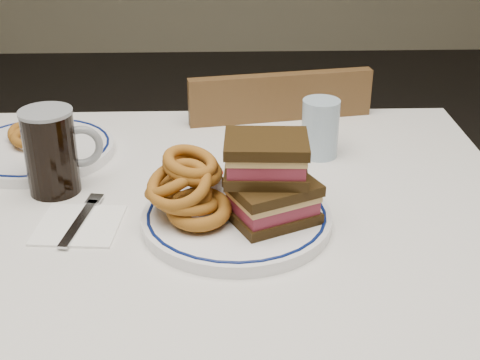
{
  "coord_description": "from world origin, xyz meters",
  "views": [
    {
      "loc": [
        0.13,
        -0.96,
        1.28
      ],
      "look_at": [
        0.16,
        -0.04,
        0.82
      ],
      "focal_mm": 50.0,
      "sensor_mm": 36.0,
      "label": 1
    }
  ],
  "objects_px": {
    "main_plate": "(237,218)",
    "far_plate": "(38,149)",
    "chair_far": "(266,211)",
    "beer_mug": "(52,151)",
    "reuben_sandwich": "(269,179)"
  },
  "relations": [
    {
      "from": "chair_far",
      "to": "reuben_sandwich",
      "type": "bearing_deg",
      "value": -93.97
    },
    {
      "from": "chair_far",
      "to": "reuben_sandwich",
      "type": "xyz_separation_m",
      "value": [
        -0.04,
        -0.56,
        0.37
      ]
    },
    {
      "from": "main_plate",
      "to": "far_plate",
      "type": "relative_size",
      "value": 1.03
    },
    {
      "from": "reuben_sandwich",
      "to": "far_plate",
      "type": "distance_m",
      "value": 0.51
    },
    {
      "from": "chair_far",
      "to": "far_plate",
      "type": "distance_m",
      "value": 0.61
    },
    {
      "from": "main_plate",
      "to": "reuben_sandwich",
      "type": "relative_size",
      "value": 1.93
    },
    {
      "from": "chair_far",
      "to": "main_plate",
      "type": "height_order",
      "value": "chair_far"
    },
    {
      "from": "chair_far",
      "to": "beer_mug",
      "type": "bearing_deg",
      "value": -132.72
    },
    {
      "from": "chair_far",
      "to": "reuben_sandwich",
      "type": "distance_m",
      "value": 0.67
    },
    {
      "from": "chair_far",
      "to": "beer_mug",
      "type": "distance_m",
      "value": 0.68
    },
    {
      "from": "reuben_sandwich",
      "to": "beer_mug",
      "type": "xyz_separation_m",
      "value": [
        -0.35,
        0.13,
        -0.01
      ]
    },
    {
      "from": "reuben_sandwich",
      "to": "chair_far",
      "type": "bearing_deg",
      "value": 86.03
    },
    {
      "from": "chair_far",
      "to": "reuben_sandwich",
      "type": "height_order",
      "value": "reuben_sandwich"
    },
    {
      "from": "main_plate",
      "to": "beer_mug",
      "type": "bearing_deg",
      "value": 157.87
    },
    {
      "from": "main_plate",
      "to": "far_plate",
      "type": "height_order",
      "value": "same"
    }
  ]
}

